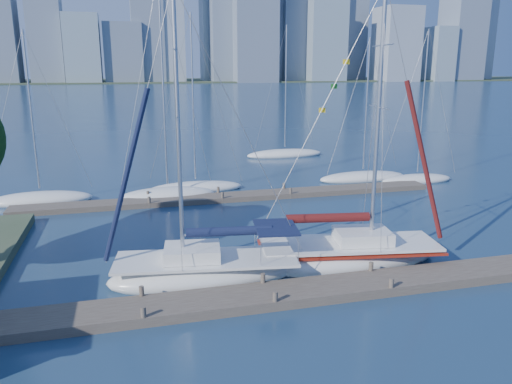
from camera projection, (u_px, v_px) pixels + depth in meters
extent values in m
plane|color=#17324A|center=(269.00, 301.00, 20.29)|extent=(700.00, 700.00, 0.00)
cube|color=#483D35|center=(269.00, 296.00, 20.24)|extent=(26.00, 2.00, 0.40)
cube|color=#483D35|center=(234.00, 197.00, 35.75)|extent=(30.00, 1.80, 0.36)
cube|color=#38472D|center=(132.00, 81.00, 320.62)|extent=(800.00, 100.00, 1.50)
ellipsoid|color=white|center=(207.00, 274.00, 22.26)|extent=(8.96, 4.01, 1.52)
cube|color=white|center=(206.00, 259.00, 22.09)|extent=(8.29, 3.70, 0.12)
cube|color=white|center=(192.00, 252.00, 21.93)|extent=(2.66, 2.16, 0.56)
cylinder|color=silver|center=(178.00, 130.00, 20.57)|extent=(0.18, 0.18, 11.38)
cylinder|color=silver|center=(229.00, 233.00, 21.92)|extent=(4.07, 0.67, 0.10)
cylinder|color=black|center=(229.00, 231.00, 21.89)|extent=(3.79, 0.93, 0.40)
cube|color=black|center=(276.00, 227.00, 22.10)|extent=(2.14, 2.64, 0.08)
ellipsoid|color=white|center=(348.00, 258.00, 24.08)|extent=(9.42, 4.34, 1.59)
cube|color=white|center=(349.00, 244.00, 23.90)|extent=(8.72, 4.00, 0.13)
cube|color=white|center=(363.00, 236.00, 23.87)|extent=(2.81, 2.30, 0.58)
cylinder|color=silver|center=(378.00, 120.00, 22.56)|extent=(0.19, 0.19, 11.66)
cylinder|color=silver|center=(328.00, 220.00, 23.50)|extent=(4.26, 0.77, 0.11)
cylinder|color=#4E1110|center=(328.00, 218.00, 23.47)|extent=(3.97, 1.03, 0.42)
cube|color=maroon|center=(349.00, 247.00, 23.94)|extent=(8.93, 4.15, 0.11)
ellipsoid|color=white|center=(41.00, 200.00, 34.83)|extent=(6.97, 2.38, 1.16)
cylinder|color=silver|center=(31.00, 112.00, 33.34)|extent=(0.13, 0.13, 10.53)
ellipsoid|color=white|center=(168.00, 195.00, 36.03)|extent=(7.20, 4.11, 1.18)
cylinder|color=silver|center=(163.00, 83.00, 34.10)|extent=(0.13, 0.13, 14.14)
ellipsoid|color=white|center=(196.00, 188.00, 38.22)|extent=(7.47, 4.78, 1.05)
cylinder|color=silver|center=(193.00, 99.00, 36.56)|extent=(0.11, 0.11, 12.02)
ellipsoid|color=white|center=(363.00, 178.00, 41.82)|extent=(7.95, 4.19, 1.08)
cylinder|color=silver|center=(367.00, 105.00, 40.34)|extent=(0.12, 0.12, 10.49)
ellipsoid|color=white|center=(417.00, 180.00, 41.08)|extent=(6.52, 3.28, 0.97)
cylinder|color=silver|center=(423.00, 103.00, 39.54)|extent=(0.11, 0.11, 11.17)
ellipsoid|color=white|center=(285.00, 154.00, 52.84)|extent=(8.47, 5.43, 1.15)
cylinder|color=silver|center=(286.00, 87.00, 51.14)|extent=(0.13, 0.13, 12.26)
cube|color=gray|center=(48.00, 51.00, 294.60)|extent=(15.45, 17.61, 36.78)
cube|color=#8298A8|center=(83.00, 49.00, 276.80)|extent=(18.82, 19.81, 37.45)
cube|color=slate|center=(123.00, 53.00, 284.24)|extent=(21.18, 16.86, 33.35)
cube|color=gray|center=(166.00, 8.00, 286.96)|extent=(18.55, 14.99, 83.65)
cube|color=#8298A8|center=(214.00, 22.00, 310.11)|extent=(16.69, 17.46, 71.93)
cube|color=slate|center=(255.00, 22.00, 290.57)|extent=(25.04, 18.95, 68.95)
cube|color=gray|center=(280.00, 40.00, 313.01)|extent=(14.66, 17.11, 50.63)
cube|color=#8298A8|center=(325.00, 38.00, 304.60)|extent=(22.68, 18.80, 52.02)
cube|color=slate|center=(351.00, 40.00, 340.13)|extent=(15.95, 17.52, 53.43)
cube|color=gray|center=(396.00, 45.00, 316.56)|extent=(23.37, 23.94, 45.49)
cube|color=#8298A8|center=(437.00, 54.00, 325.48)|extent=(14.63, 21.38, 34.08)
cube|color=slate|center=(465.00, 7.00, 325.90)|extent=(22.50, 23.60, 93.94)
cube|color=gray|center=(478.00, 34.00, 354.45)|extent=(16.88, 17.08, 63.56)
cube|color=slate|center=(146.00, 9.00, 284.84)|extent=(18.01, 18.00, 82.36)
cube|color=slate|center=(296.00, 5.00, 305.63)|extent=(18.39, 18.00, 92.02)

